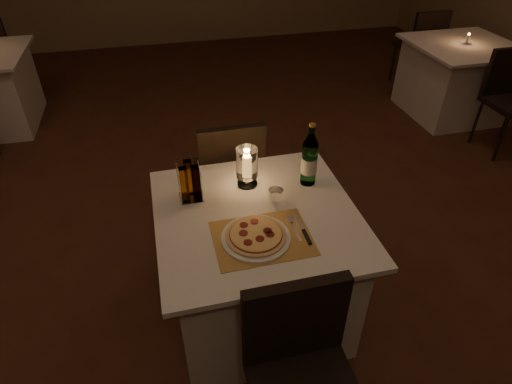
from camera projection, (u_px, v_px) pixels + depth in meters
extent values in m
cube|color=#492517|center=(211.00, 294.00, 2.67)|extent=(8.00, 10.00, 0.02)
cube|color=white|center=(257.00, 268.00, 2.35)|extent=(0.88, 0.88, 0.71)
cube|color=white|center=(257.00, 216.00, 2.13)|extent=(1.00, 1.00, 0.03)
cube|color=black|center=(295.00, 321.00, 1.67)|extent=(0.42, 0.05, 0.42)
cylinder|color=black|center=(325.00, 379.00, 1.97)|extent=(0.03, 0.03, 0.44)
cube|color=black|center=(229.00, 173.00, 2.91)|extent=(0.42, 0.42, 0.05)
cube|color=black|center=(233.00, 158.00, 2.63)|extent=(0.42, 0.05, 0.42)
cylinder|color=black|center=(248.00, 184.00, 3.22)|extent=(0.03, 0.03, 0.44)
cylinder|color=black|center=(203.00, 190.00, 3.15)|extent=(0.03, 0.03, 0.44)
cylinder|color=black|center=(259.00, 211.00, 2.95)|extent=(0.03, 0.03, 0.44)
cylinder|color=black|center=(210.00, 219.00, 2.89)|extent=(0.03, 0.03, 0.44)
cube|color=#C08D42|center=(262.00, 238.00, 1.98)|extent=(0.45, 0.34, 0.00)
cylinder|color=white|center=(256.00, 238.00, 1.96)|extent=(0.32, 0.32, 0.01)
cylinder|color=#D8B77F|center=(256.00, 236.00, 1.96)|extent=(0.28, 0.28, 0.01)
cylinder|color=maroon|center=(256.00, 234.00, 1.95)|extent=(0.24, 0.24, 0.00)
cylinder|color=#EACC7F|center=(256.00, 234.00, 1.95)|extent=(0.24, 0.24, 0.00)
cylinder|color=maroon|center=(268.00, 231.00, 1.96)|extent=(0.04, 0.04, 0.00)
cylinder|color=maroon|center=(254.00, 221.00, 2.01)|extent=(0.04, 0.04, 0.00)
cylinder|color=maroon|center=(244.00, 225.00, 1.99)|extent=(0.04, 0.04, 0.00)
cylinder|color=maroon|center=(243.00, 233.00, 1.95)|extent=(0.04, 0.04, 0.00)
cylinder|color=maroon|center=(248.00, 243.00, 1.90)|extent=(0.04, 0.04, 0.00)
cylinder|color=maroon|center=(260.00, 239.00, 1.92)|extent=(0.04, 0.04, 0.00)
cylinder|color=maroon|center=(270.00, 234.00, 1.94)|extent=(0.04, 0.04, 0.00)
cube|color=silver|center=(296.00, 232.00, 2.00)|extent=(0.01, 0.14, 0.00)
cube|color=silver|center=(291.00, 220.00, 2.07)|extent=(0.02, 0.05, 0.00)
cube|color=black|center=(307.00, 237.00, 1.97)|extent=(0.02, 0.10, 0.01)
cube|color=silver|center=(299.00, 223.00, 2.06)|extent=(0.01, 0.12, 0.00)
cylinder|color=#56A16A|center=(309.00, 164.00, 2.26)|extent=(0.08, 0.08, 0.24)
cylinder|color=#56A16A|center=(312.00, 130.00, 2.14)|extent=(0.03, 0.03, 0.05)
cylinder|color=gold|center=(312.00, 125.00, 2.13)|extent=(0.03, 0.03, 0.01)
cylinder|color=silver|center=(309.00, 165.00, 2.27)|extent=(0.09, 0.09, 0.09)
cylinder|color=white|center=(247.00, 183.00, 2.32)|extent=(0.11, 0.11, 0.01)
cylinder|color=white|center=(247.00, 179.00, 2.30)|extent=(0.02, 0.02, 0.04)
cylinder|color=white|center=(247.00, 163.00, 2.24)|extent=(0.12, 0.12, 0.17)
cylinder|color=white|center=(247.00, 165.00, 2.25)|extent=(0.03, 0.03, 0.12)
ellipsoid|color=orange|center=(247.00, 153.00, 2.20)|extent=(0.02, 0.02, 0.03)
cube|color=white|center=(192.00, 197.00, 2.22)|extent=(0.12, 0.12, 0.01)
cylinder|color=white|center=(180.00, 190.00, 2.12)|extent=(0.01, 0.01, 0.18)
cylinder|color=white|center=(202.00, 187.00, 2.14)|extent=(0.01, 0.01, 0.18)
cylinder|color=white|center=(178.00, 178.00, 2.20)|extent=(0.01, 0.01, 0.18)
cylinder|color=white|center=(199.00, 175.00, 2.22)|extent=(0.01, 0.01, 0.18)
cube|color=#BF8C33|center=(184.00, 185.00, 2.13)|extent=(0.04, 0.04, 0.20)
cube|color=#3F1E14|center=(196.00, 183.00, 2.15)|extent=(0.04, 0.04, 0.20)
cube|color=#BF8C33|center=(189.00, 178.00, 2.19)|extent=(0.04, 0.04, 0.20)
cylinder|color=black|center=(24.00, 70.00, 5.09)|extent=(0.03, 0.03, 0.44)
cylinder|color=black|center=(18.00, 80.00, 4.83)|extent=(0.03, 0.03, 0.44)
cube|color=white|center=(456.00, 81.00, 4.46)|extent=(0.88, 0.88, 0.71)
cube|color=white|center=(466.00, 46.00, 4.24)|extent=(1.00, 1.00, 0.03)
cube|color=black|center=(508.00, 71.00, 3.79)|extent=(0.42, 0.05, 0.42)
cylinder|color=black|center=(501.00, 139.00, 3.76)|extent=(0.03, 0.03, 0.44)
cylinder|color=black|center=(476.00, 122.00, 4.02)|extent=(0.03, 0.03, 0.44)
cylinder|color=black|center=(507.00, 118.00, 4.09)|extent=(0.03, 0.03, 0.44)
cube|color=black|center=(417.00, 47.00, 5.02)|extent=(0.42, 0.42, 0.05)
cube|color=black|center=(431.00, 31.00, 4.74)|extent=(0.42, 0.05, 0.42)
cylinder|color=black|center=(418.00, 61.00, 5.33)|extent=(0.03, 0.03, 0.44)
cylinder|color=black|center=(393.00, 63.00, 5.27)|extent=(0.03, 0.03, 0.44)
cylinder|color=black|center=(433.00, 71.00, 5.07)|extent=(0.03, 0.03, 0.44)
cylinder|color=black|center=(407.00, 73.00, 5.00)|extent=(0.03, 0.03, 0.44)
cylinder|color=white|center=(468.00, 39.00, 4.21)|extent=(0.03, 0.03, 0.09)
ellipsoid|color=orange|center=(469.00, 34.00, 4.18)|extent=(0.01, 0.01, 0.02)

